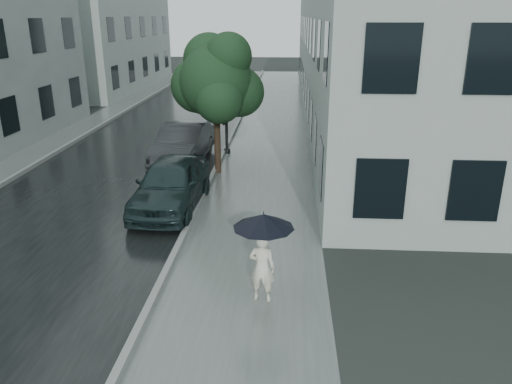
# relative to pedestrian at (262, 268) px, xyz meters

# --- Properties ---
(ground) EXTENTS (120.00, 120.00, 0.00)m
(ground) POSITION_rel_pedestrian_xyz_m (-0.62, 1.00, -0.74)
(ground) COLOR black
(ground) RESTS_ON ground
(sidewalk) EXTENTS (3.50, 60.00, 0.01)m
(sidewalk) POSITION_rel_pedestrian_xyz_m (-0.37, 13.00, -0.74)
(sidewalk) COLOR slate
(sidewalk) RESTS_ON ground
(kerb_near) EXTENTS (0.15, 60.00, 0.15)m
(kerb_near) POSITION_rel_pedestrian_xyz_m (-2.20, 13.00, -0.66)
(kerb_near) COLOR slate
(kerb_near) RESTS_ON ground
(asphalt_road) EXTENTS (6.85, 60.00, 0.00)m
(asphalt_road) POSITION_rel_pedestrian_xyz_m (-5.70, 13.00, -0.74)
(asphalt_road) COLOR black
(asphalt_road) RESTS_ON ground
(kerb_far) EXTENTS (0.15, 60.00, 0.15)m
(kerb_far) POSITION_rel_pedestrian_xyz_m (-9.20, 13.00, -0.66)
(kerb_far) COLOR slate
(kerb_far) RESTS_ON ground
(sidewalk_far) EXTENTS (1.70, 60.00, 0.01)m
(sidewalk_far) POSITION_rel_pedestrian_xyz_m (-10.12, 13.00, -0.74)
(sidewalk_far) COLOR #4C5451
(sidewalk_far) RESTS_ON ground
(building_near) EXTENTS (7.02, 36.00, 9.00)m
(building_near) POSITION_rel_pedestrian_xyz_m (4.85, 20.50, 3.76)
(building_near) COLOR #8E9B95
(building_near) RESTS_ON ground
(building_far_b) EXTENTS (7.02, 18.00, 8.00)m
(building_far_b) POSITION_rel_pedestrian_xyz_m (-14.39, 31.00, 3.26)
(building_far_b) COLOR #8E9B95
(building_far_b) RESTS_ON ground
(pedestrian) EXTENTS (0.58, 0.43, 1.46)m
(pedestrian) POSITION_rel_pedestrian_xyz_m (0.00, 0.00, 0.00)
(pedestrian) COLOR beige
(pedestrian) RESTS_ON sidewalk
(umbrella) EXTENTS (1.60, 1.60, 1.02)m
(umbrella) POSITION_rel_pedestrian_xyz_m (0.03, -0.03, 1.03)
(umbrella) COLOR black
(umbrella) RESTS_ON ground
(street_tree) EXTENTS (3.34, 3.04, 4.98)m
(street_tree) POSITION_rel_pedestrian_xyz_m (-2.07, 8.69, 2.61)
(street_tree) COLOR #332619
(street_tree) RESTS_ON ground
(lamp_post) EXTENTS (0.83, 0.42, 4.71)m
(lamp_post) POSITION_rel_pedestrian_xyz_m (-2.23, 11.28, 1.97)
(lamp_post) COLOR black
(lamp_post) RESTS_ON ground
(car_near) EXTENTS (1.91, 4.47, 1.51)m
(car_near) POSITION_rel_pedestrian_xyz_m (-2.98, 5.00, 0.02)
(car_near) COLOR black
(car_near) RESTS_ON ground
(car_far) EXTENTS (1.85, 4.64, 1.50)m
(car_far) POSITION_rel_pedestrian_xyz_m (-3.61, 9.88, 0.02)
(car_far) COLOR #232528
(car_far) RESTS_ON ground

